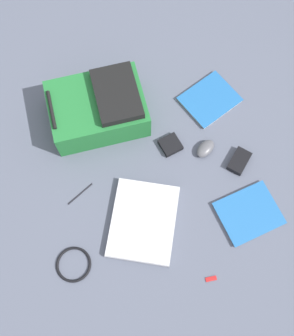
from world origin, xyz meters
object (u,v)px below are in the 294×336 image
computer_mouse (205,149)px  earbud_pouch (170,145)px  backpack (99,108)px  laptop (143,221)px  pen_black (80,194)px  power_brick (239,161)px  book_red (249,213)px  cable_coil (74,264)px  book_comic (210,100)px  usb_stick (211,279)px

computer_mouse → earbud_pouch: bearing=-147.1°
backpack → earbud_pouch: 0.37m
laptop → pen_black: size_ratio=3.07×
power_brick → computer_mouse: bearing=55.4°
pen_black → book_red: bearing=-110.4°
cable_coil → book_red: bearing=-87.2°
power_brick → earbud_pouch: (0.15, 0.29, -0.00)m
computer_mouse → pen_black: bearing=-119.0°
book_comic → cable_coil: bearing=128.6°
laptop → computer_mouse: (0.27, -0.36, 0.00)m
cable_coil → earbud_pouch: bearing=-50.9°
backpack → power_brick: (-0.38, -0.58, -0.07)m
book_comic → power_brick: power_brick is taller
book_red → power_brick: size_ratio=2.50×
book_comic → pen_black: size_ratio=2.24×
backpack → book_red: backpack is taller
power_brick → usb_stick: 0.55m
computer_mouse → laptop: bearing=-89.5°
power_brick → laptop: bearing=109.2°
backpack → cable_coil: size_ratio=2.91×
cable_coil → power_brick: power_brick is taller
cable_coil → backpack: bearing=-20.7°
computer_mouse → book_comic: bearing=123.1°
book_comic → computer_mouse: 0.27m
backpack → laptop: backpack is taller
cable_coil → usb_stick: cable_coil is taller
computer_mouse → power_brick: 0.17m
computer_mouse → earbud_pouch: computer_mouse is taller
book_comic → cable_coil: 1.01m
book_red → pen_black: book_red is taller
earbud_pouch → power_brick: bearing=-117.9°
backpack → earbud_pouch: size_ratio=4.87×
computer_mouse → power_brick: computer_mouse is taller
power_brick → pen_black: power_brick is taller
pen_black → usb_stick: size_ratio=3.01×
book_red → cable_coil: size_ratio=1.97×
book_red → backpack: bearing=41.1°
backpack → usb_stick: size_ratio=9.32×
laptop → earbud_pouch: (0.33, -0.21, -0.00)m
cable_coil → earbud_pouch: (0.44, -0.54, 0.01)m
book_comic → earbud_pouch: size_ratio=3.53×
book_red → computer_mouse: 0.36m
pen_black → usb_stick: bearing=-136.4°
backpack → earbud_pouch: bearing=-128.1°
pen_black → usb_stick: 0.68m
book_comic → usb_stick: (-0.82, 0.23, -0.00)m
laptop → computer_mouse: computer_mouse is taller
pen_black → earbud_pouch: 0.48m
cable_coil → computer_mouse: bearing=-61.2°
backpack → book_comic: (-0.04, -0.54, -0.08)m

